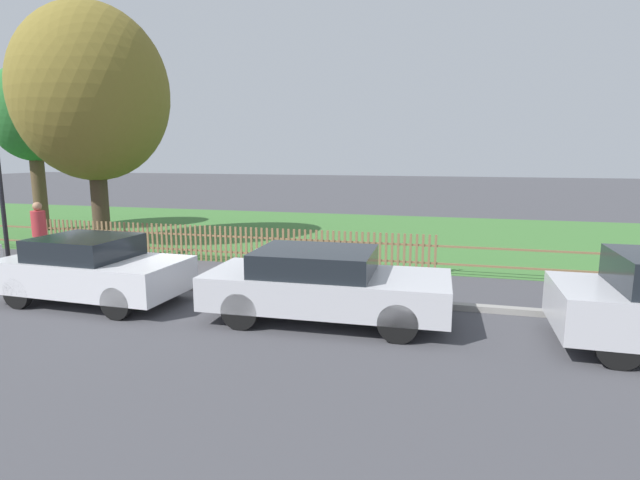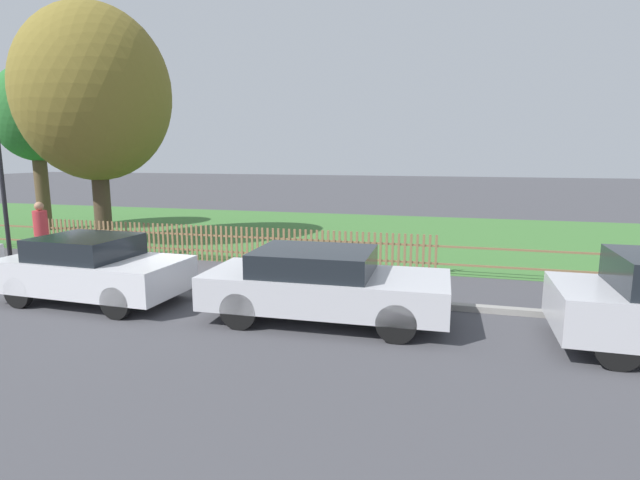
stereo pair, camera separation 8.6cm
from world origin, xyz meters
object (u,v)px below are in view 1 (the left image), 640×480
(parked_car_black_saloon, at_px, (93,269))
(tree_behind_motorcycle, at_px, (92,94))
(tree_nearest_kerb, at_px, (32,115))
(parked_car_navy_estate, at_px, (324,283))
(covered_motorcycle, at_px, (290,259))
(pedestrian_near_fence, at_px, (39,231))

(parked_car_black_saloon, xyz_separation_m, tree_behind_motorcycle, (-4.34, 5.76, 4.24))
(parked_car_black_saloon, bearing_deg, tree_nearest_kerb, 140.24)
(parked_car_navy_estate, relative_size, covered_motorcycle, 2.21)
(parked_car_black_saloon, height_order, parked_car_navy_estate, parked_car_black_saloon)
(covered_motorcycle, distance_m, pedestrian_near_fence, 6.98)
(covered_motorcycle, height_order, tree_behind_motorcycle, tree_behind_motorcycle)
(tree_nearest_kerb, relative_size, pedestrian_near_fence, 3.63)
(parked_car_black_saloon, relative_size, pedestrian_near_fence, 2.14)
(tree_nearest_kerb, distance_m, pedestrian_near_fence, 8.40)
(covered_motorcycle, bearing_deg, parked_car_black_saloon, -150.69)
(parked_car_navy_estate, bearing_deg, tree_nearest_kerb, 149.01)
(parked_car_black_saloon, distance_m, covered_motorcycle, 4.22)
(tree_behind_motorcycle, relative_size, pedestrian_near_fence, 4.38)
(covered_motorcycle, height_order, pedestrian_near_fence, pedestrian_near_fence)
(tree_behind_motorcycle, bearing_deg, parked_car_navy_estate, -31.41)
(covered_motorcycle, bearing_deg, tree_nearest_kerb, 150.51)
(parked_car_navy_estate, distance_m, covered_motorcycle, 2.71)
(parked_car_navy_estate, distance_m, tree_nearest_kerb, 16.14)
(parked_car_navy_estate, bearing_deg, covered_motorcycle, 120.26)
(parked_car_navy_estate, bearing_deg, parked_car_black_saloon, 179.80)
(parked_car_black_saloon, height_order, tree_nearest_kerb, tree_nearest_kerb)
(parked_car_black_saloon, bearing_deg, tree_behind_motorcycle, 128.92)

